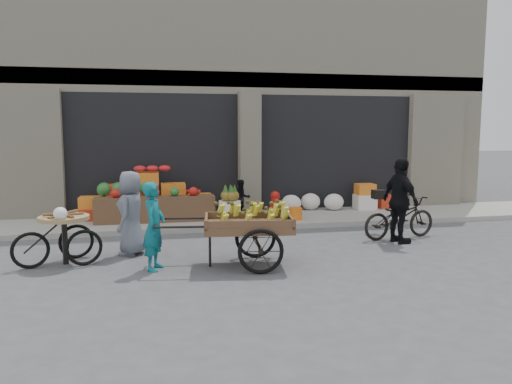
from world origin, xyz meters
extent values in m
plane|color=#424244|center=(0.00, 0.00, 0.00)|extent=(80.00, 80.00, 0.00)
cube|color=gray|center=(0.00, 4.10, 0.06)|extent=(18.00, 2.20, 0.12)
cube|color=beige|center=(0.00, 8.20, 3.50)|extent=(14.00, 6.00, 7.00)
cube|color=gray|center=(0.00, 5.35, 3.60)|extent=(14.00, 0.30, 0.40)
cube|color=black|center=(-2.48, 6.00, 1.67)|extent=(4.40, 1.60, 3.10)
cube|color=black|center=(2.48, 6.00, 1.67)|extent=(4.40, 1.60, 3.10)
cube|color=beige|center=(0.00, 5.15, 1.67)|extent=(0.55, 0.80, 3.22)
cube|color=brown|center=(-2.48, 3.95, 0.42)|extent=(2.80, 0.45, 0.60)
sphere|color=#1E5923|center=(-3.17, 4.45, 0.86)|extent=(0.34, 0.34, 0.34)
cylinder|color=silver|center=(-0.75, 3.60, 0.37)|extent=(0.52, 0.52, 0.50)
cylinder|color=#A5140F|center=(0.35, 3.55, 0.40)|extent=(0.20, 0.20, 0.56)
sphere|color=#A5140F|center=(0.35, 3.55, 0.72)|extent=(0.22, 0.22, 0.22)
cylinder|color=orange|center=(0.85, 3.50, 0.27)|extent=(0.32, 0.32, 0.30)
ellipsoid|color=silver|center=(1.68, 4.70, 0.34)|extent=(1.70, 0.60, 0.44)
imported|color=black|center=(-0.35, 4.20, 0.58)|extent=(0.51, 0.43, 0.93)
cube|color=brown|center=(-0.97, 0.13, 0.67)|extent=(1.57, 1.13, 0.13)
torus|color=black|center=(-0.87, -0.41, 0.37)|extent=(0.74, 0.16, 0.74)
torus|color=black|center=(-0.74, 0.63, 0.37)|extent=(0.74, 0.16, 0.74)
cylinder|color=black|center=(-1.61, 0.21, 0.30)|extent=(0.05, 0.05, 0.61)
imported|color=#0E616B|center=(-2.52, 0.21, 0.73)|extent=(0.50, 0.61, 1.45)
cylinder|color=#9E7F51|center=(-4.02, 0.88, 0.80)|extent=(1.08, 1.08, 0.07)
cube|color=black|center=(-4.02, 0.88, 0.40)|extent=(0.10, 0.10, 0.80)
torus|color=black|center=(-3.69, 0.71, 0.31)|extent=(0.60, 0.28, 0.62)
torus|color=black|center=(-3.89, 1.23, 0.31)|extent=(0.60, 0.28, 0.62)
torus|color=black|center=(-4.53, 0.69, 0.31)|extent=(0.60, 0.28, 0.62)
imported|color=slate|center=(-2.93, 1.34, 0.77)|extent=(0.71, 0.87, 1.55)
imported|color=black|center=(2.56, 1.59, 0.45)|extent=(1.79, 0.88, 0.90)
imported|color=black|center=(2.36, 1.19, 0.87)|extent=(0.59, 1.07, 1.73)
camera|label=1|loc=(-2.53, -7.96, 2.29)|focal=35.00mm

